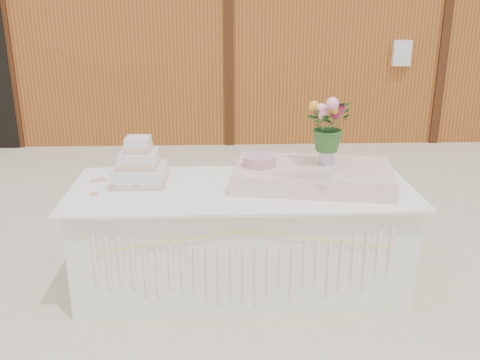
% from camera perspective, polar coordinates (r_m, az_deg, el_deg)
% --- Properties ---
extents(ground, '(80.00, 80.00, 0.00)m').
position_cam_1_polar(ground, '(4.08, 0.17, -11.01)').
color(ground, beige).
rests_on(ground, ground).
extents(barn, '(12.60, 4.60, 3.30)m').
position_cam_1_polar(barn, '(9.53, -1.52, 16.74)').
color(barn, '#A95223').
rests_on(barn, ground).
extents(cake_table, '(2.40, 1.00, 0.77)m').
position_cam_1_polar(cake_table, '(3.89, 0.18, -6.10)').
color(cake_table, white).
rests_on(cake_table, ground).
extents(wedding_cake, '(0.38, 0.38, 0.34)m').
position_cam_1_polar(wedding_cake, '(3.88, -10.66, 1.33)').
color(wedding_cake, silver).
rests_on(wedding_cake, cake_table).
extents(pink_cake_stand, '(0.29, 0.29, 0.21)m').
position_cam_1_polar(pink_cake_stand, '(3.77, 2.07, 1.22)').
color(pink_cake_stand, silver).
rests_on(pink_cake_stand, cake_table).
extents(satin_runner, '(1.19, 0.82, 0.14)m').
position_cam_1_polar(satin_runner, '(3.81, 7.78, 0.47)').
color(satin_runner, beige).
rests_on(satin_runner, cake_table).
extents(flower_vase, '(0.11, 0.11, 0.15)m').
position_cam_1_polar(flower_vase, '(3.84, 9.26, 2.77)').
color(flower_vase, '#B3B3B8').
rests_on(flower_vase, satin_runner).
extents(bouquet, '(0.43, 0.42, 0.36)m').
position_cam_1_polar(bouquet, '(3.77, 9.46, 6.51)').
color(bouquet, '#2C5B24').
rests_on(bouquet, flower_vase).
extents(loose_flowers, '(0.23, 0.35, 0.02)m').
position_cam_1_polar(loose_flowers, '(3.89, -15.45, -0.60)').
color(loose_flowers, pink).
rests_on(loose_flowers, cake_table).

